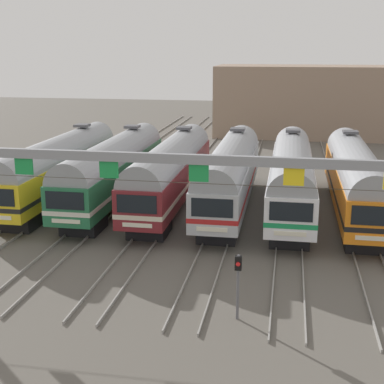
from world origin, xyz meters
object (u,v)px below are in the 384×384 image
at_px(commuter_train_stainless, 230,172).
at_px(commuter_train_orange, 355,177).
at_px(commuter_train_white, 292,174).
at_px(commuter_train_green, 114,168).
at_px(commuter_train_yellow, 59,165).
at_px(catenary_gantry, 153,177).
at_px(yard_signal_mast, 238,275).
at_px(commuter_train_maroon, 171,170).

relative_size(commuter_train_stainless, commuter_train_orange, 1.00).
bearing_deg(commuter_train_white, commuter_train_green, 180.00).
bearing_deg(commuter_train_yellow, catenary_gantry, -52.07).
height_order(commuter_train_white, catenary_gantry, catenary_gantry).
height_order(commuter_train_yellow, yard_signal_mast, commuter_train_yellow).
distance_m(commuter_train_orange, yard_signal_mast, 17.41).
distance_m(commuter_train_green, commuter_train_white, 12.62).
height_order(commuter_train_green, commuter_train_white, same).
bearing_deg(yard_signal_mast, commuter_train_yellow, 132.25).
distance_m(commuter_train_yellow, commuter_train_orange, 21.04).
relative_size(commuter_train_green, commuter_train_orange, 1.00).
height_order(commuter_train_green, commuter_train_maroon, same).
height_order(commuter_train_maroon, catenary_gantry, catenary_gantry).
bearing_deg(commuter_train_yellow, yard_signal_mast, -47.75).
bearing_deg(commuter_train_green, commuter_train_maroon, 0.00).
bearing_deg(yard_signal_mast, commuter_train_white, 82.61).
xyz_separation_m(commuter_train_maroon, commuter_train_orange, (12.62, 0.00, 0.00)).
height_order(commuter_train_maroon, commuter_train_orange, same).
distance_m(commuter_train_maroon, commuter_train_stainless, 4.21).
relative_size(commuter_train_yellow, commuter_train_white, 1.00).
height_order(commuter_train_yellow, commuter_train_green, same).
bearing_deg(yard_signal_mast, commuter_train_orange, 68.73).
distance_m(commuter_train_maroon, catenary_gantry, 13.92).
xyz_separation_m(commuter_train_white, catenary_gantry, (-6.31, -13.50, 2.67)).
xyz_separation_m(commuter_train_yellow, commuter_train_maroon, (8.41, 0.00, 0.00)).
distance_m(commuter_train_green, commuter_train_orange, 16.83).
relative_size(commuter_train_stainless, catenary_gantry, 0.69).
bearing_deg(commuter_train_green, commuter_train_white, 0.00).
relative_size(commuter_train_maroon, yard_signal_mast, 6.28).
bearing_deg(commuter_train_orange, commuter_train_yellow, 180.00).
bearing_deg(catenary_gantry, commuter_train_orange, 52.07).
relative_size(commuter_train_yellow, catenary_gantry, 0.69).
relative_size(commuter_train_yellow, commuter_train_orange, 1.00).
bearing_deg(commuter_train_stainless, catenary_gantry, -98.86).
xyz_separation_m(commuter_train_green, yard_signal_mast, (10.52, -16.21, -0.68)).
distance_m(commuter_train_yellow, catenary_gantry, 17.32).
xyz_separation_m(commuter_train_orange, catenary_gantry, (-10.52, -13.50, 2.67)).
relative_size(commuter_train_yellow, commuter_train_stainless, 1.00).
relative_size(commuter_train_maroon, commuter_train_white, 1.00).
height_order(commuter_train_green, commuter_train_stainless, same).
bearing_deg(commuter_train_orange, commuter_train_maroon, 180.00).
height_order(commuter_train_stainless, commuter_train_white, same).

